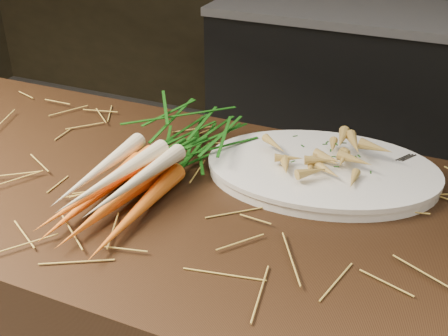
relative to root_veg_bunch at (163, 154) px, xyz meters
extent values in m
cube|color=black|center=(0.26, 1.84, -0.55)|extent=(1.80, 0.60, 0.80)
cube|color=#99999E|center=(0.26, 1.84, -0.13)|extent=(1.82, 0.62, 0.04)
cone|color=orange|center=(-0.06, -0.15, -0.03)|extent=(0.05, 0.31, 0.04)
cone|color=orange|center=(-0.01, -0.16, -0.03)|extent=(0.07, 0.32, 0.04)
cone|color=orange|center=(0.04, -0.16, -0.03)|extent=(0.04, 0.31, 0.04)
cone|color=orange|center=(-0.04, -0.17, 0.00)|extent=(0.08, 0.32, 0.04)
cone|color=orange|center=(0.01, -0.17, 0.00)|extent=(0.06, 0.31, 0.04)
cone|color=beige|center=(-0.05, -0.14, 0.03)|extent=(0.04, 0.29, 0.05)
cone|color=beige|center=(-0.01, -0.16, 0.03)|extent=(0.07, 0.29, 0.05)
cone|color=beige|center=(0.03, -0.15, 0.03)|extent=(0.05, 0.29, 0.05)
ellipsoid|color=#1B6313|center=(0.01, 0.11, 0.00)|extent=(0.21, 0.28, 0.10)
cube|color=silver|center=(0.47, 0.13, -0.02)|extent=(0.10, 0.16, 0.00)
camera|label=1|loc=(0.52, -0.88, 0.54)|focal=45.00mm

